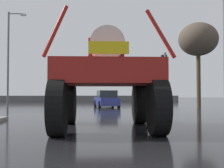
# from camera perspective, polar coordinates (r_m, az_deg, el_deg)

# --- Properties ---
(ground_plane) EXTENTS (120.00, 120.00, 0.00)m
(ground_plane) POSITION_cam_1_polar(r_m,az_deg,el_deg) (21.45, -5.24, -5.27)
(ground_plane) COLOR black
(oversize_sprayer) EXTENTS (4.00, 5.38, 3.86)m
(oversize_sprayer) POSITION_cam_1_polar(r_m,az_deg,el_deg) (10.14, -1.19, 1.07)
(oversize_sprayer) COLOR black
(oversize_sprayer) RESTS_ON ground
(sedan_ahead) EXTENTS (2.28, 4.28, 1.52)m
(sedan_ahead) POSITION_cam_1_polar(r_m,az_deg,el_deg) (25.57, -1.13, -3.13)
(sedan_ahead) COLOR navy
(sedan_ahead) RESTS_ON ground
(traffic_signal_near_right) EXTENTS (0.24, 0.54, 3.30)m
(traffic_signal_near_right) POSITION_cam_1_polar(r_m,az_deg,el_deg) (14.37, 10.59, 2.66)
(traffic_signal_near_right) COLOR slate
(traffic_signal_near_right) RESTS_ON ground
(streetlight_far_left) EXTENTS (1.70, 0.24, 8.85)m
(streetlight_far_left) POSITION_cam_1_polar(r_m,az_deg,el_deg) (27.83, -20.14, 5.65)
(streetlight_far_left) COLOR slate
(streetlight_far_left) RESTS_ON ground
(bare_tree_right) EXTENTS (3.43, 3.43, 7.45)m
(bare_tree_right) POSITION_cam_1_polar(r_m,az_deg,el_deg) (25.93, 17.12, 8.56)
(bare_tree_right) COLOR #473828
(bare_tree_right) RESTS_ON ground
(roadside_barrier) EXTENTS (27.63, 0.24, 0.90)m
(roadside_barrier) POSITION_cam_1_polar(r_m,az_deg,el_deg) (42.53, -4.77, -2.98)
(roadside_barrier) COLOR #59595B
(roadside_barrier) RESTS_ON ground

